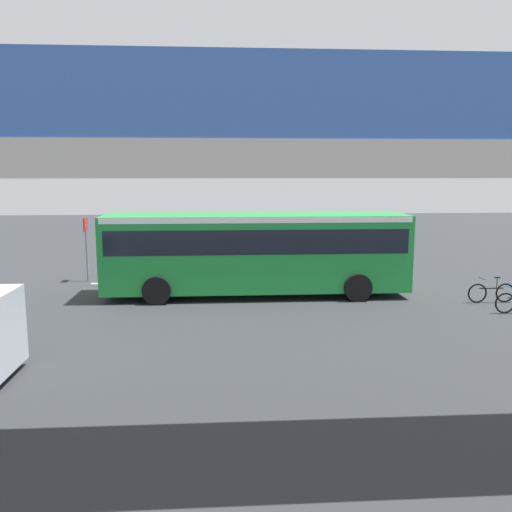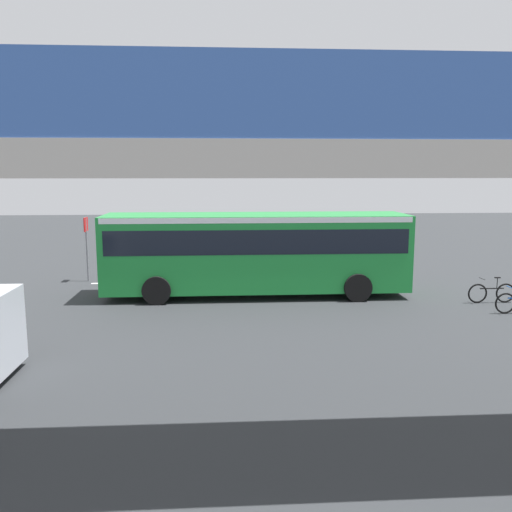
{
  "view_description": "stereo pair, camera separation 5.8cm",
  "coord_description": "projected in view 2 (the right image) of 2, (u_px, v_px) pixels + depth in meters",
  "views": [
    {
      "loc": [
        1.43,
        20.51,
        4.75
      ],
      "look_at": [
        0.09,
        0.6,
        1.6
      ],
      "focal_mm": 37.54,
      "sensor_mm": 36.0,
      "label": 1
    },
    {
      "loc": [
        1.37,
        20.51,
        4.75
      ],
      "look_at": [
        0.09,
        0.6,
        1.6
      ],
      "focal_mm": 37.54,
      "sensor_mm": 36.0,
      "label": 2
    }
  ],
  "objects": [
    {
      "name": "lane_dash_left",
      "position": [
        299.0,
        281.0,
        23.54
      ],
      "size": [
        2.0,
        0.2,
        0.01
      ],
      "primitive_type": "cube",
      "color": "silver",
      "rests_on": "ground"
    },
    {
      "name": "city_bus",
      "position": [
        256.0,
        247.0,
        20.54
      ],
      "size": [
        11.54,
        2.85,
        3.15
      ],
      "color": "#1E8C38",
      "rests_on": "ground"
    },
    {
      "name": "ground",
      "position": [
        257.0,
        294.0,
        21.05
      ],
      "size": [
        80.0,
        80.0,
        0.0
      ],
      "primitive_type": "plane",
      "color": "#2D3033"
    },
    {
      "name": "lane_dash_leftmost",
      "position": [
        388.0,
        280.0,
        23.79
      ],
      "size": [
        2.0,
        0.2,
        0.01
      ],
      "primitive_type": "cube",
      "color": "silver",
      "rests_on": "ground"
    },
    {
      "name": "bicycle_black",
      "position": [
        492.0,
        293.0,
        19.53
      ],
      "size": [
        1.77,
        0.44,
        0.96
      ],
      "color": "black",
      "rests_on": "ground"
    },
    {
      "name": "pedestrian_overpass",
      "position": [
        311.0,
        181.0,
        8.2
      ],
      "size": [
        29.56,
        2.6,
        6.27
      ],
      "color": "#B2ADA5",
      "rests_on": "ground"
    },
    {
      "name": "lane_dash_centre",
      "position": [
        208.0,
        282.0,
        23.29
      ],
      "size": [
        2.0,
        0.2,
        0.01
      ],
      "primitive_type": "cube",
      "color": "silver",
      "rests_on": "ground"
    },
    {
      "name": "lane_dash_right",
      "position": [
        115.0,
        283.0,
        23.03
      ],
      "size": [
        2.0,
        0.2,
        0.01
      ],
      "primitive_type": "cube",
      "color": "silver",
      "rests_on": "ground"
    },
    {
      "name": "traffic_sign",
      "position": [
        86.0,
        238.0,
        23.19
      ],
      "size": [
        0.08,
        0.6,
        2.8
      ],
      "color": "slate",
      "rests_on": "ground"
    }
  ]
}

